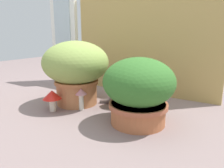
{
  "coord_description": "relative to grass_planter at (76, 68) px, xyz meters",
  "views": [
    {
      "loc": [
        0.77,
        -1.07,
        0.51
      ],
      "look_at": [
        0.05,
        0.07,
        0.18
      ],
      "focal_mm": 34.2,
      "sensor_mm": 36.0,
      "label": 1
    }
  ],
  "objects": [
    {
      "name": "cat",
      "position": [
        0.36,
        0.14,
        -0.14
      ],
      "size": [
        0.39,
        0.25,
        0.32
      ],
      "color": "#5C514E",
      "rests_on": "ground"
    },
    {
      "name": "cardboard_backdrop",
      "position": [
        0.26,
        0.53,
        0.18
      ],
      "size": [
        1.28,
        0.03,
        0.88
      ],
      "primitive_type": "cube",
      "color": "tan",
      "rests_on": "ground"
    },
    {
      "name": "mushroom_ornament_pink",
      "position": [
        0.11,
        -0.09,
        -0.16
      ],
      "size": [
        0.08,
        0.08,
        0.15
      ],
      "color": "silver",
      "rests_on": "ground"
    },
    {
      "name": "leafy_planter",
      "position": [
        0.53,
        -0.08,
        -0.06
      ],
      "size": [
        0.4,
        0.4,
        0.38
      ],
      "color": "#B0623B",
      "rests_on": "ground"
    },
    {
      "name": "grass_planter",
      "position": [
        0.0,
        0.0,
        0.0
      ],
      "size": [
        0.47,
        0.47,
        0.45
      ],
      "color": "#B46F44",
      "rests_on": "ground"
    },
    {
      "name": "ground_plane",
      "position": [
        0.24,
        -0.06,
        -0.26
      ],
      "size": [
        6.0,
        6.0,
        0.0
      ],
      "primitive_type": "plane",
      "color": "gray"
    },
    {
      "name": "window_panel_white",
      "position": [
        -0.57,
        0.48,
        0.22
      ],
      "size": [
        0.32,
        0.05,
        0.95
      ],
      "color": "white",
      "rests_on": "ground"
    },
    {
      "name": "mushroom_ornament_red",
      "position": [
        -0.03,
        -0.21,
        -0.16
      ],
      "size": [
        0.12,
        0.12,
        0.14
      ],
      "color": "beige",
      "rests_on": "ground"
    }
  ]
}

